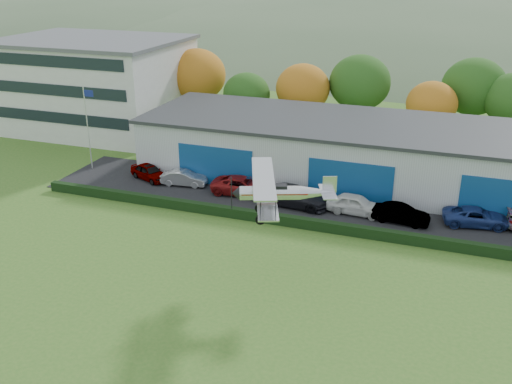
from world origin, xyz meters
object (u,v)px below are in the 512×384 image
(car_0, at_px, (150,172))
(biplane, at_px, (279,191))
(flagpole, at_px, (88,121))
(car_4, at_px, (356,204))
(car_2, at_px, (243,186))
(car_6, at_px, (477,217))
(car_1, at_px, (184,178))
(car_3, at_px, (295,196))
(office_block, at_px, (94,84))
(car_5, at_px, (401,214))
(hangar, at_px, (363,151))

(car_0, height_order, biplane, biplane)
(flagpole, height_order, car_4, flagpole)
(car_2, height_order, car_6, car_2)
(car_4, xyz_separation_m, car_6, (9.03, 0.94, -0.10))
(car_1, xyz_separation_m, car_4, (15.56, -0.99, 0.11))
(flagpole, distance_m, car_6, 35.08)
(biplane, bearing_deg, car_4, 55.09)
(car_3, bearing_deg, office_block, 67.30)
(car_0, xyz_separation_m, car_4, (19.16, -1.21, 0.08))
(car_0, relative_size, car_6, 0.84)
(office_block, height_order, car_2, office_block)
(car_2, bearing_deg, car_6, -93.49)
(car_4, height_order, car_5, car_4)
(office_block, height_order, car_0, office_block)
(car_1, height_order, car_2, car_2)
(hangar, bearing_deg, car_1, -154.51)
(office_block, bearing_deg, car_3, -27.54)
(flagpole, bearing_deg, car_4, -4.41)
(car_0, distance_m, car_2, 9.30)
(car_1, distance_m, car_2, 5.68)
(car_3, bearing_deg, car_1, 89.02)
(car_4, xyz_separation_m, car_5, (3.57, -0.51, -0.08))
(hangar, distance_m, car_6, 12.33)
(biplane, bearing_deg, flagpole, 128.98)
(car_0, height_order, car_4, car_4)
(car_3, bearing_deg, biplane, -164.55)
(car_3, relative_size, car_4, 1.24)
(car_4, relative_size, car_5, 1.08)
(office_block, xyz_separation_m, biplane, (31.03, -26.40, 0.73))
(car_3, relative_size, car_5, 1.34)
(car_6, bearing_deg, car_1, 80.28)
(car_2, bearing_deg, car_4, -98.56)
(hangar, distance_m, biplane, 19.75)
(car_0, xyz_separation_m, car_1, (3.61, -0.23, -0.04))
(flagpole, height_order, car_5, flagpole)
(flagpole, height_order, car_0, flagpole)
(office_block, bearing_deg, flagpole, -58.03)
(car_1, xyz_separation_m, car_5, (19.12, -1.50, 0.03))
(hangar, xyz_separation_m, car_5, (4.48, -8.48, -1.90))
(hangar, bearing_deg, biplane, -95.81)
(car_2, distance_m, biplane, 14.98)
(car_5, bearing_deg, car_1, 90.06)
(car_2, relative_size, car_5, 1.26)
(hangar, height_order, car_3, hangar)
(flagpole, bearing_deg, hangar, 13.51)
(flagpole, bearing_deg, car_5, -4.86)
(office_block, height_order, biplane, office_block)
(hangar, distance_m, car_0, 19.55)
(car_1, distance_m, car_4, 15.59)
(car_2, bearing_deg, flagpole, 81.84)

